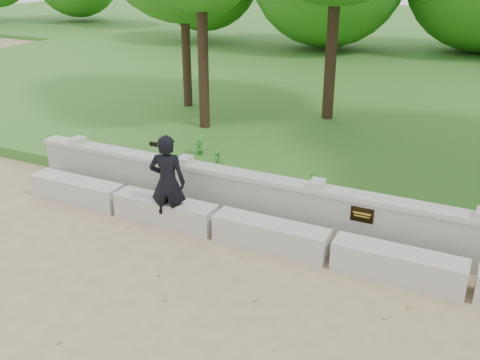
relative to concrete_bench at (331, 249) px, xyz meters
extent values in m
plane|color=tan|center=(0.00, -1.90, -0.22)|extent=(80.00, 80.00, 0.00)
cube|color=#346319|center=(0.00, 12.10, -0.10)|extent=(40.00, 22.00, 0.25)
cube|color=#BBB9B1|center=(-5.00, 0.00, 0.00)|extent=(1.90, 0.45, 0.45)
cube|color=#BBB9B1|center=(-3.00, 0.00, 0.00)|extent=(1.90, 0.45, 0.45)
cube|color=#BBB9B1|center=(-1.00, 0.00, 0.00)|extent=(1.90, 0.45, 0.45)
cube|color=#BBB9B1|center=(1.00, 0.00, 0.00)|extent=(1.90, 0.45, 0.45)
cube|color=#B0AEA6|center=(0.00, 0.70, 0.18)|extent=(12.50, 0.25, 0.82)
cube|color=#BBB9B1|center=(0.00, 0.70, 0.64)|extent=(12.50, 0.35, 0.08)
cube|color=black|center=(0.30, 0.56, 0.40)|extent=(0.36, 0.02, 0.24)
imported|color=black|center=(-2.85, -0.10, 0.61)|extent=(0.70, 0.57, 1.67)
cube|color=black|center=(-2.85, -0.43, 1.39)|extent=(0.14, 0.06, 0.07)
cylinder|color=#382619|center=(-6.30, 6.23, 1.90)|extent=(0.25, 0.25, 3.74)
cylinder|color=#382619|center=(-4.80, 4.59, 2.00)|extent=(0.27, 0.27, 3.94)
cylinder|color=#382619|center=(-2.21, 6.78, 2.25)|extent=(0.30, 0.30, 4.45)
imported|color=#398A2F|center=(-3.87, 2.70, 0.29)|extent=(0.33, 0.33, 0.53)
imported|color=#398A2F|center=(-0.79, 1.40, 0.32)|extent=(0.38, 0.41, 0.58)
imported|color=#398A2F|center=(-2.82, 1.67, 0.34)|extent=(0.35, 0.38, 0.63)
camera|label=1|loc=(1.87, -6.97, 4.13)|focal=40.00mm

